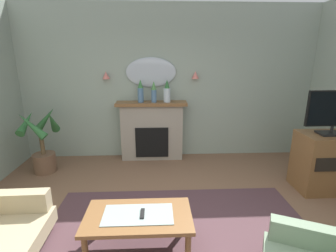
{
  "coord_description": "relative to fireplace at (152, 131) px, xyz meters",
  "views": [
    {
      "loc": [
        -0.24,
        -2.02,
        2.01
      ],
      "look_at": [
        -0.07,
        1.68,
        0.96
      ],
      "focal_mm": 26.57,
      "sensor_mm": 36.0,
      "label": 1
    }
  ],
  "objects": [
    {
      "name": "wall_mirror",
      "position": [
        0.0,
        0.14,
        1.14
      ],
      "size": [
        0.96,
        0.06,
        0.56
      ],
      "primitive_type": "ellipsoid",
      "color": "#B2BCC6"
    },
    {
      "name": "mantel_vase_centre",
      "position": [
        -0.2,
        -0.03,
        0.8
      ],
      "size": [
        0.11,
        0.11,
        0.43
      ],
      "color": "#4C7093",
      "rests_on": "fireplace"
    },
    {
      "name": "wall_sconce_right",
      "position": [
        0.85,
        0.09,
        1.09
      ],
      "size": [
        0.14,
        0.14,
        0.14
      ],
      "primitive_type": "cone",
      "color": "#D17066"
    },
    {
      "name": "mantel_vase_left",
      "position": [
        0.05,
        -0.03,
        0.79
      ],
      "size": [
        0.1,
        0.1,
        0.4
      ],
      "color": "#4C7093",
      "rests_on": "fireplace"
    },
    {
      "name": "tv_cabinet",
      "position": [
        2.66,
        -1.35,
        -0.12
      ],
      "size": [
        0.8,
        0.57,
        0.9
      ],
      "color": "brown",
      "rests_on": "ground"
    },
    {
      "name": "tv_flatscreen",
      "position": [
        2.66,
        -1.37,
        0.68
      ],
      "size": [
        0.84,
        0.24,
        0.65
      ],
      "color": "black",
      "rests_on": "tv_cabinet"
    },
    {
      "name": "coffee_table",
      "position": [
        -0.1,
        -2.51,
        -0.19
      ],
      "size": [
        1.1,
        0.6,
        0.45
      ],
      "color": "brown",
      "rests_on": "ground"
    },
    {
      "name": "fireplace",
      "position": [
        0.0,
        0.0,
        0.0
      ],
      "size": [
        1.36,
        0.36,
        1.16
      ],
      "color": "gray",
      "rests_on": "ground"
    },
    {
      "name": "wall_back",
      "position": [
        0.34,
        0.22,
        0.91
      ],
      "size": [
        6.72,
        0.1,
        2.97
      ],
      "primitive_type": "cube",
      "color": "#93A393",
      "rests_on": "ground"
    },
    {
      "name": "wall_sconce_left",
      "position": [
        -0.85,
        0.09,
        1.09
      ],
      "size": [
        0.14,
        0.14,
        0.14
      ],
      "primitive_type": "cone",
      "color": "#D17066"
    },
    {
      "name": "tv_remote",
      "position": [
        -0.06,
        -2.52,
        -0.12
      ],
      "size": [
        0.04,
        0.16,
        0.02
      ],
      "primitive_type": "cube",
      "color": "black",
      "rests_on": "coffee_table"
    },
    {
      "name": "patterned_rug",
      "position": [
        0.34,
        -2.51,
        -0.56
      ],
      "size": [
        3.2,
        2.4,
        0.01
      ],
      "primitive_type": "cube",
      "color": "#4C3338",
      "rests_on": "ground"
    },
    {
      "name": "potted_plant_corner_palm",
      "position": [
        -1.92,
        -0.52,
        -0.05
      ],
      "size": [
        0.62,
        0.61,
        1.17
      ],
      "color": "brown",
      "rests_on": "ground"
    },
    {
      "name": "mantel_vase_right",
      "position": [
        0.3,
        -0.03,
        0.78
      ],
      "size": [
        0.13,
        0.13,
        0.43
      ],
      "color": "silver",
      "rests_on": "fireplace"
    }
  ]
}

